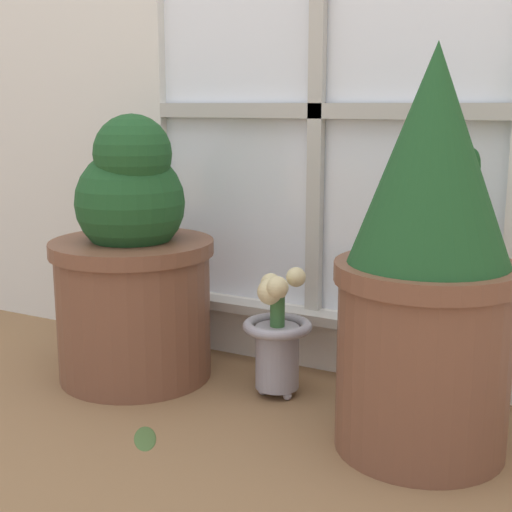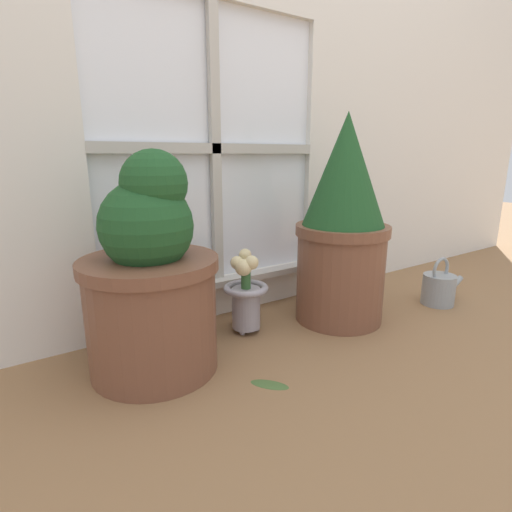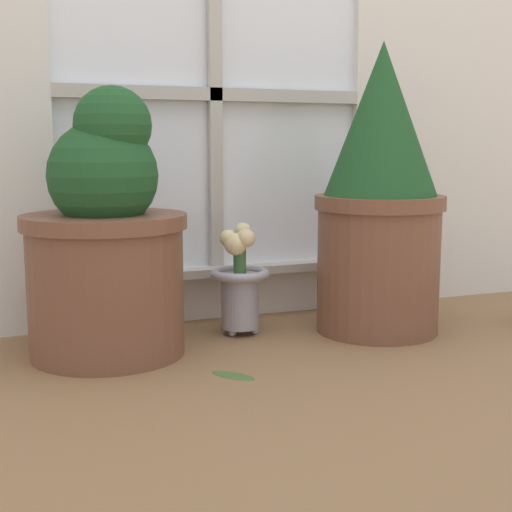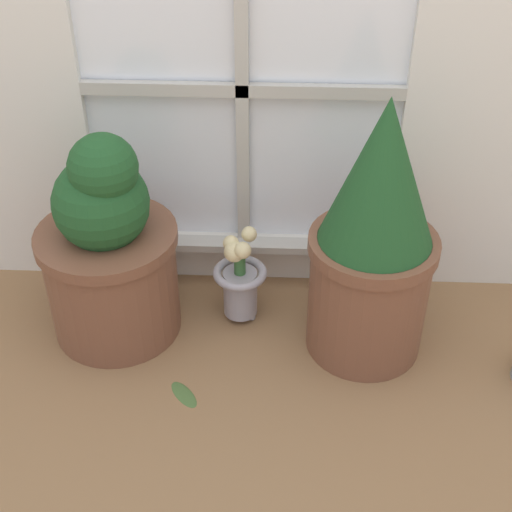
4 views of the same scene
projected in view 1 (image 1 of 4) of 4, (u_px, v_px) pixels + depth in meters
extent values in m
plane|color=olive|center=(196.00, 458.00, 1.35)|extent=(10.00, 10.00, 0.00)
cube|color=silver|center=(315.00, 336.00, 1.81)|extent=(0.89, 0.05, 0.15)
cube|color=white|center=(321.00, 111.00, 1.71)|extent=(0.89, 0.02, 0.97)
cube|color=#BCB7AD|center=(316.00, 111.00, 1.68)|extent=(0.04, 0.02, 0.97)
cube|color=#BCB7AD|center=(316.00, 111.00, 1.68)|extent=(0.89, 0.02, 0.04)
cube|color=#BCB7AD|center=(308.00, 316.00, 1.76)|extent=(0.95, 0.06, 0.02)
cylinder|color=brown|center=(134.00, 309.00, 1.73)|extent=(0.37, 0.37, 0.34)
cylinder|color=brown|center=(132.00, 247.00, 1.69)|extent=(0.39, 0.39, 0.03)
cylinder|color=#38281E|center=(132.00, 242.00, 1.69)|extent=(0.34, 0.34, 0.01)
sphere|color=#1E4C23|center=(130.00, 203.00, 1.67)|extent=(0.26, 0.26, 0.26)
sphere|color=#1E4C23|center=(133.00, 154.00, 1.62)|extent=(0.18, 0.18, 0.18)
ellipsoid|color=#1E4C23|center=(101.00, 207.00, 1.70)|extent=(0.05, 0.12, 0.15)
cylinder|color=brown|center=(423.00, 357.00, 1.35)|extent=(0.33, 0.33, 0.37)
cylinder|color=brown|center=(427.00, 273.00, 1.32)|extent=(0.35, 0.35, 0.04)
cylinder|color=#38281E|center=(427.00, 266.00, 1.32)|extent=(0.30, 0.30, 0.01)
cone|color=#1E4C23|center=(433.00, 155.00, 1.27)|extent=(0.30, 0.30, 0.40)
ellipsoid|color=#1E4C23|center=(446.00, 204.00, 1.38)|extent=(0.17, 0.04, 0.25)
sphere|color=#99939E|center=(285.00, 385.00, 1.67)|extent=(0.02, 0.02, 0.02)
sphere|color=#99939E|center=(263.00, 390.00, 1.64)|extent=(0.02, 0.02, 0.02)
sphere|color=#99939E|center=(287.00, 396.00, 1.61)|extent=(0.02, 0.02, 0.02)
cylinder|color=#99939E|center=(279.00, 357.00, 1.62)|extent=(0.10, 0.10, 0.15)
torus|color=#99939E|center=(279.00, 326.00, 1.61)|extent=(0.16, 0.16, 0.02)
cylinder|color=#386633|center=(279.00, 309.00, 1.60)|extent=(0.03, 0.03, 0.08)
sphere|color=beige|center=(279.00, 291.00, 1.59)|extent=(0.04, 0.04, 0.04)
sphere|color=beige|center=(296.00, 277.00, 1.61)|extent=(0.05, 0.05, 0.05)
sphere|color=beige|center=(271.00, 283.00, 1.62)|extent=(0.05, 0.05, 0.05)
sphere|color=beige|center=(270.00, 292.00, 1.59)|extent=(0.06, 0.06, 0.06)
sphere|color=beige|center=(278.00, 287.00, 1.57)|extent=(0.05, 0.05, 0.05)
ellipsoid|color=#476633|center=(145.00, 437.00, 1.42)|extent=(0.10, 0.11, 0.01)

